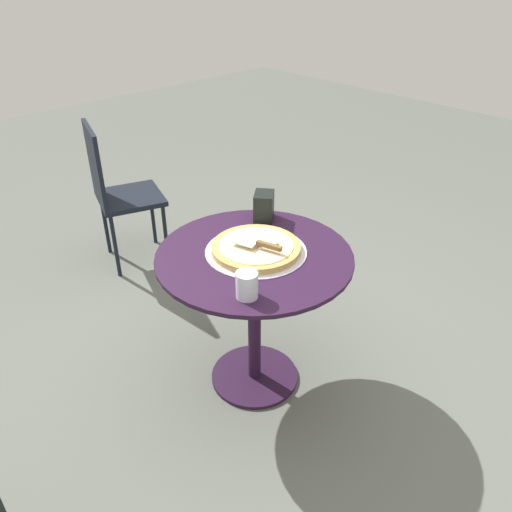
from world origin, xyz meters
TOP-DOWN VIEW (x-y plane):
  - ground_plane at (0.00, 0.00)m, footprint 10.00×10.00m
  - patio_table at (0.00, 0.00)m, footprint 0.80×0.80m
  - pizza_on_tray at (0.02, 0.01)m, footprint 0.41×0.41m
  - pizza_server at (0.01, -0.01)m, footprint 0.11×0.22m
  - drinking_cup at (-0.22, -0.19)m, footprint 0.08×0.08m
  - napkin_dispenser at (0.24, 0.19)m, footprint 0.14×0.13m
  - patio_chair_near at (0.13, 1.32)m, footprint 0.47×0.47m

SIDE VIEW (x-z plane):
  - ground_plane at x=0.00m, z-range 0.00..0.00m
  - patio_chair_near at x=0.13m, z-range 0.07..0.96m
  - patio_table at x=0.00m, z-range 0.17..0.85m
  - pizza_on_tray at x=0.02m, z-range 0.67..0.72m
  - drinking_cup at x=-0.22m, z-range 0.68..0.78m
  - pizza_server at x=0.01m, z-range 0.73..0.74m
  - napkin_dispenser at x=0.24m, z-range 0.68..0.81m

